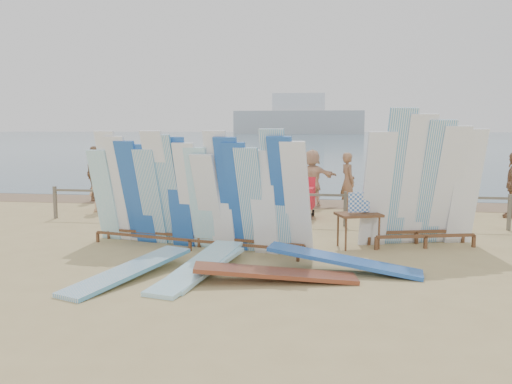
% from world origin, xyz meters
% --- Properties ---
extents(ground, '(160.00, 160.00, 0.00)m').
position_xyz_m(ground, '(0.00, 0.00, 0.00)').
color(ground, tan).
rests_on(ground, ground).
extents(ocean, '(320.00, 240.00, 0.02)m').
position_xyz_m(ocean, '(0.00, 128.00, 0.00)').
color(ocean, '#405F72').
rests_on(ocean, ground).
extents(wet_sand_strip, '(40.00, 2.60, 0.01)m').
position_xyz_m(wet_sand_strip, '(0.00, 7.20, 0.00)').
color(wet_sand_strip, '#7C6046').
rests_on(wet_sand_strip, ground).
extents(distant_ship, '(45.00, 8.00, 14.00)m').
position_xyz_m(distant_ship, '(-12.00, 180.00, 5.31)').
color(distant_ship, '#999EA3').
rests_on(distant_ship, ocean).
extents(fence, '(12.08, 0.08, 0.90)m').
position_xyz_m(fence, '(0.00, 3.00, 0.63)').
color(fence, '#675E4E').
rests_on(fence, ground).
extents(main_surfboard_rack, '(5.02, 1.78, 2.52)m').
position_xyz_m(main_surfboard_rack, '(-1.14, -0.15, 1.13)').
color(main_surfboard_rack, brown).
rests_on(main_surfboard_rack, ground).
extents(side_surfboard_rack, '(2.64, 1.29, 2.94)m').
position_xyz_m(side_surfboard_rack, '(3.57, 0.85, 1.32)').
color(side_surfboard_rack, brown).
rests_on(side_surfboard_rack, ground).
extents(vendor_table, '(1.05, 0.90, 1.18)m').
position_xyz_m(vendor_table, '(2.25, 0.50, 0.39)').
color(vendor_table, brown).
rests_on(vendor_table, ground).
extents(flat_board_b, '(1.15, 2.76, 0.24)m').
position_xyz_m(flat_board_b, '(-0.54, -2.13, 0.00)').
color(flat_board_b, '#8CCEE0').
rests_on(flat_board_b, ground).
extents(flat_board_a, '(1.01, 2.75, 0.29)m').
position_xyz_m(flat_board_a, '(-0.54, -1.90, 0.00)').
color(flat_board_a, '#8CCEE0').
rests_on(flat_board_a, ground).
extents(flat_board_d, '(2.73, 0.86, 0.43)m').
position_xyz_m(flat_board_d, '(1.93, -1.53, 0.00)').
color(flat_board_d, '#2357B0').
rests_on(flat_board_d, ground).
extents(flat_board_e, '(1.51, 2.71, 0.29)m').
position_xyz_m(flat_board_e, '(-1.66, -2.48, 0.00)').
color(flat_board_e, white).
rests_on(flat_board_e, ground).
extents(flat_board_c, '(2.75, 1.03, 0.29)m').
position_xyz_m(flat_board_c, '(0.81, -2.28, 0.00)').
color(flat_board_c, brown).
rests_on(flat_board_c, ground).
extents(beach_chair_left, '(0.83, 0.84, 0.97)m').
position_xyz_m(beach_chair_left, '(0.07, 3.77, 0.28)').
color(beach_chair_left, red).
rests_on(beach_chair_left, ground).
extents(beach_chair_right, '(0.81, 0.81, 0.91)m').
position_xyz_m(beach_chair_right, '(0.34, 4.19, 0.26)').
color(beach_chair_right, red).
rests_on(beach_chair_right, ground).
extents(stroller, '(0.62, 0.85, 1.12)m').
position_xyz_m(stroller, '(0.91, 4.16, 0.45)').
color(stroller, red).
rests_on(stroller, ground).
extents(beachgoer_9, '(1.15, 0.85, 1.64)m').
position_xyz_m(beachgoer_9, '(4.70, 6.53, 0.82)').
color(beachgoer_9, tan).
rests_on(beachgoer_9, ground).
extents(beachgoer_6, '(0.88, 0.66, 1.63)m').
position_xyz_m(beachgoer_6, '(0.58, 4.54, 0.81)').
color(beachgoer_6, tan).
rests_on(beachgoer_6, ground).
extents(beachgoer_8, '(0.90, 0.91, 1.78)m').
position_xyz_m(beachgoer_8, '(3.33, 3.79, 0.89)').
color(beachgoer_8, beige).
rests_on(beachgoer_8, ground).
extents(beachgoer_7, '(0.57, 0.73, 1.77)m').
position_xyz_m(beachgoer_7, '(2.11, 5.76, 0.89)').
color(beachgoer_7, '#8C6042').
rests_on(beachgoer_7, ground).
extents(beachgoer_3, '(0.81, 1.24, 1.78)m').
position_xyz_m(beachgoer_3, '(-2.59, 6.72, 0.89)').
color(beachgoer_3, tan).
rests_on(beachgoer_3, ground).
extents(beachgoer_extra_1, '(0.59, 1.15, 1.89)m').
position_xyz_m(beachgoer_extra_1, '(-6.49, 6.56, 0.95)').
color(beachgoer_extra_1, '#8C6042').
rests_on(beachgoer_extra_1, ground).
extents(beachgoer_4, '(1.11, 0.70, 1.75)m').
position_xyz_m(beachgoer_4, '(-1.12, 4.86, 0.87)').
color(beachgoer_4, '#8C6042').
rests_on(beachgoer_4, ground).
extents(beachgoer_2, '(0.78, 0.38, 1.61)m').
position_xyz_m(beachgoer_2, '(-4.10, 4.94, 0.80)').
color(beachgoer_2, beige).
rests_on(beachgoer_2, ground).
extents(beachgoer_0, '(0.72, 0.87, 1.61)m').
position_xyz_m(beachgoer_0, '(-5.22, 4.41, 0.80)').
color(beachgoer_0, tan).
rests_on(beachgoer_0, ground).
extents(beachgoer_5, '(1.78, 0.92, 1.83)m').
position_xyz_m(beachgoer_5, '(0.97, 6.56, 0.91)').
color(beachgoer_5, beige).
rests_on(beachgoer_5, ground).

